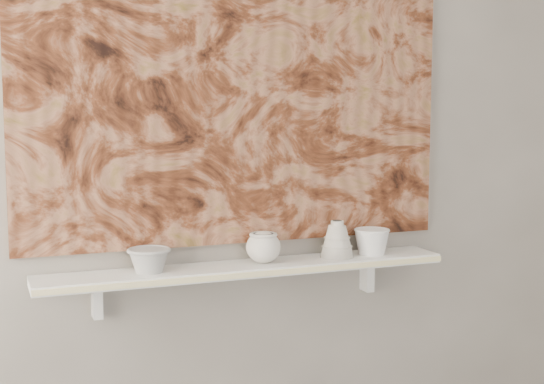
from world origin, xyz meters
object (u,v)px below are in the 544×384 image
shelf (247,269)px  bell_vessel (337,239)px  cup_cream (263,247)px  bowl_white (372,241)px  bowl_grey (149,260)px  painting (239,81)px

shelf → bell_vessel: (0.33, 0.00, 0.08)m
cup_cream → bell_vessel: 0.28m
cup_cream → bowl_white: 0.41m
bowl_grey → bell_vessel: (0.67, 0.00, 0.02)m
bell_vessel → bowl_white: 0.14m
bowl_white → bell_vessel: bearing=180.0°
bowl_white → painting: bearing=170.3°
bowl_grey → bowl_white: (0.80, 0.00, 0.01)m
painting → cup_cream: bearing=-54.7°
painting → bowl_white: bearing=-9.7°
cup_cream → bowl_grey: bearing=180.0°
bowl_grey → bowl_white: size_ratio=1.08×
bowl_grey → bowl_white: bearing=0.0°
bowl_grey → bell_vessel: 0.67m
bowl_grey → bell_vessel: bell_vessel is taller
shelf → bowl_white: bearing=0.0°
bowl_grey → painting: bearing=13.6°
bell_vessel → bowl_white: bell_vessel is taller
bowl_grey → cup_cream: size_ratio=1.19×
shelf → bell_vessel: bell_vessel is taller
bowl_grey → cup_cream: 0.39m
shelf → painting: 0.63m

